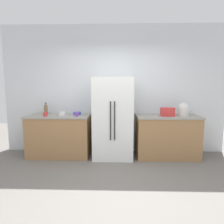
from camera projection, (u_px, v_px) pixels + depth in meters
ground_plane at (111, 190)px, 2.84m from camera, size 10.28×10.28×0.00m
kitchen_back_panel at (114, 90)px, 4.47m from camera, size 5.14×0.10×2.92m
counter_left at (60, 135)px, 4.25m from camera, size 1.36×0.68×0.92m
counter_right at (167, 136)px, 4.18m from camera, size 1.34×0.68×0.92m
refrigerator at (113, 118)px, 4.13m from camera, size 0.84×0.72×1.72m
toaster at (168, 112)px, 4.02m from camera, size 0.28×0.15×0.18m
rice_cooker at (183, 109)px, 4.11m from camera, size 0.23×0.23×0.28m
bottle_a at (46, 109)px, 4.32m from camera, size 0.08×0.08×0.26m
cup_a at (45, 114)px, 4.01m from camera, size 0.08×0.08×0.08m
cup_b at (77, 114)px, 3.99m from camera, size 0.07×0.07×0.09m
bowl_a at (62, 114)px, 4.16m from camera, size 0.15×0.15×0.07m
bowl_b at (77, 113)px, 4.25m from camera, size 0.18×0.18×0.06m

